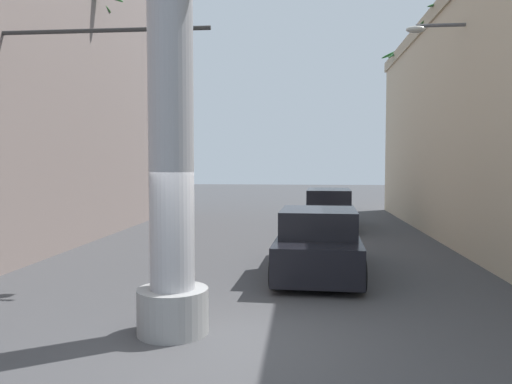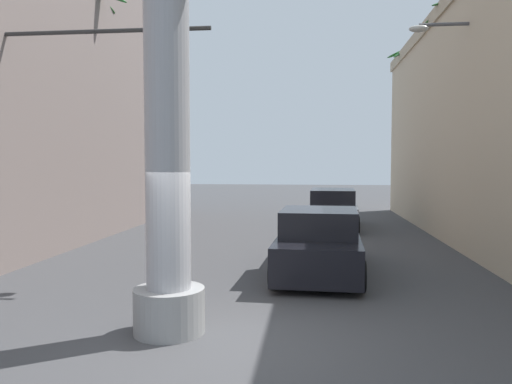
{
  "view_description": "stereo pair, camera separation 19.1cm",
  "coord_description": "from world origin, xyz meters",
  "px_view_note": "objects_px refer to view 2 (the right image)",
  "views": [
    {
      "loc": [
        1.05,
        -6.89,
        2.64
      ],
      "look_at": [
        0.0,
        4.07,
        1.99
      ],
      "focal_mm": 35.0,
      "sensor_mm": 36.0,
      "label": 1
    },
    {
      "loc": [
        1.24,
        -6.87,
        2.64
      ],
      "look_at": [
        0.0,
        4.07,
        1.99
      ],
      "focal_mm": 35.0,
      "sensor_mm": 36.0,
      "label": 2
    }
  ],
  "objects_px": {
    "car_lead": "(319,244)",
    "car_far": "(333,209)",
    "palm_tree_mid_left": "(79,72)",
    "palm_tree_mid_right": "(466,86)",
    "street_lamp": "(482,111)",
    "traffic_light_mast": "(59,100)",
    "palm_tree_far_right": "(420,113)"
  },
  "relations": [
    {
      "from": "traffic_light_mast",
      "to": "car_far",
      "type": "distance_m",
      "value": 11.95
    },
    {
      "from": "traffic_light_mast",
      "to": "car_lead",
      "type": "distance_m",
      "value": 7.03
    },
    {
      "from": "palm_tree_mid_right",
      "to": "palm_tree_mid_left",
      "type": "bearing_deg",
      "value": -170.37
    },
    {
      "from": "street_lamp",
      "to": "palm_tree_mid_left",
      "type": "bearing_deg",
      "value": 172.23
    },
    {
      "from": "palm_tree_far_right",
      "to": "car_lead",
      "type": "bearing_deg",
      "value": -109.98
    },
    {
      "from": "street_lamp",
      "to": "car_lead",
      "type": "distance_m",
      "value": 6.35
    },
    {
      "from": "palm_tree_far_right",
      "to": "palm_tree_mid_right",
      "type": "xyz_separation_m",
      "value": [
        0.07,
        -7.46,
        0.23
      ]
    },
    {
      "from": "car_lead",
      "to": "car_far",
      "type": "distance_m",
      "value": 8.61
    },
    {
      "from": "palm_tree_mid_left",
      "to": "palm_tree_mid_right",
      "type": "bearing_deg",
      "value": 9.63
    },
    {
      "from": "street_lamp",
      "to": "car_far",
      "type": "distance_m",
      "value": 7.7
    },
    {
      "from": "traffic_light_mast",
      "to": "car_lead",
      "type": "xyz_separation_m",
      "value": [
        6.11,
        0.67,
        -3.4
      ]
    },
    {
      "from": "traffic_light_mast",
      "to": "palm_tree_mid_right",
      "type": "height_order",
      "value": "palm_tree_mid_right"
    },
    {
      "from": "palm_tree_far_right",
      "to": "palm_tree_mid_right",
      "type": "relative_size",
      "value": 1.02
    },
    {
      "from": "street_lamp",
      "to": "palm_tree_mid_left",
      "type": "distance_m",
      "value": 12.94
    },
    {
      "from": "car_far",
      "to": "palm_tree_far_right",
      "type": "bearing_deg",
      "value": 51.57
    },
    {
      "from": "palm_tree_far_right",
      "to": "palm_tree_mid_left",
      "type": "relative_size",
      "value": 1.0
    },
    {
      "from": "car_far",
      "to": "palm_tree_far_right",
      "type": "relative_size",
      "value": 0.55
    },
    {
      "from": "car_lead",
      "to": "palm_tree_mid_left",
      "type": "relative_size",
      "value": 0.56
    },
    {
      "from": "street_lamp",
      "to": "car_lead",
      "type": "xyz_separation_m",
      "value": [
        -4.56,
        -2.85,
        -3.37
      ]
    },
    {
      "from": "car_lead",
      "to": "palm_tree_far_right",
      "type": "relative_size",
      "value": 0.56
    },
    {
      "from": "car_lead",
      "to": "car_far",
      "type": "xyz_separation_m",
      "value": [
        0.66,
        8.59,
        0.03
      ]
    },
    {
      "from": "palm_tree_mid_left",
      "to": "palm_tree_mid_right",
      "type": "distance_m",
      "value": 13.62
    },
    {
      "from": "traffic_light_mast",
      "to": "street_lamp",
      "type": "bearing_deg",
      "value": 18.27
    },
    {
      "from": "street_lamp",
      "to": "car_lead",
      "type": "bearing_deg",
      "value": -147.99
    },
    {
      "from": "traffic_light_mast",
      "to": "car_lead",
      "type": "height_order",
      "value": "traffic_light_mast"
    },
    {
      "from": "street_lamp",
      "to": "car_lead",
      "type": "relative_size",
      "value": 1.37
    },
    {
      "from": "palm_tree_mid_left",
      "to": "palm_tree_far_right",
      "type": "bearing_deg",
      "value": 36.09
    },
    {
      "from": "palm_tree_mid_left",
      "to": "car_lead",
      "type": "bearing_deg",
      "value": -29.37
    },
    {
      "from": "palm_tree_far_right",
      "to": "palm_tree_mid_left",
      "type": "xyz_separation_m",
      "value": [
        -13.36,
        -9.74,
        0.58
      ]
    },
    {
      "from": "car_lead",
      "to": "palm_tree_mid_left",
      "type": "bearing_deg",
      "value": 150.63
    },
    {
      "from": "palm_tree_far_right",
      "to": "car_far",
      "type": "bearing_deg",
      "value": -128.43
    },
    {
      "from": "car_lead",
      "to": "car_far",
      "type": "bearing_deg",
      "value": 85.63
    }
  ]
}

